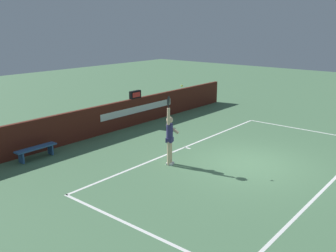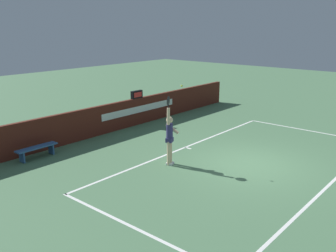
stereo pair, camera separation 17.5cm
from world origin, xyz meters
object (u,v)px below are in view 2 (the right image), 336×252
object	(u,v)px
speed_display	(137,94)
tennis_player	(170,136)
courtside_bench_near	(37,149)
tennis_ball	(182,86)

from	to	relation	value
speed_display	tennis_player	size ratio (longest dim) A/B	0.26
courtside_bench_near	speed_display	bearing A→B (deg)	5.84
tennis_player	tennis_ball	size ratio (longest dim) A/B	38.65
speed_display	tennis_player	xyz separation A→B (m)	(-3.19, -4.82, -0.47)
courtside_bench_near	tennis_player	bearing A→B (deg)	-57.12
speed_display	courtside_bench_near	world-z (taller)	speed_display
tennis_ball	tennis_player	bearing A→B (deg)	133.38
tennis_player	tennis_ball	world-z (taller)	tennis_ball
tennis_player	speed_display	bearing A→B (deg)	56.52
speed_display	courtside_bench_near	bearing A→B (deg)	-174.16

